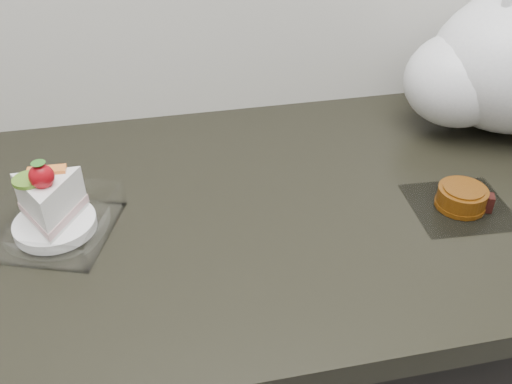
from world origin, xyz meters
The scene contains 3 objects.
cake_tray centered at (-0.26, 1.68, 0.93)m, with size 0.20×0.20×0.12m.
mooncake_wrap centered at (0.34, 1.61, 0.91)m, with size 0.15×0.15×0.04m.
plastic_bag centered at (0.53, 1.83, 1.03)m, with size 0.41×0.31×0.32m.
Camera 1 is at (-0.11, 1.00, 1.42)m, focal length 40.00 mm.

